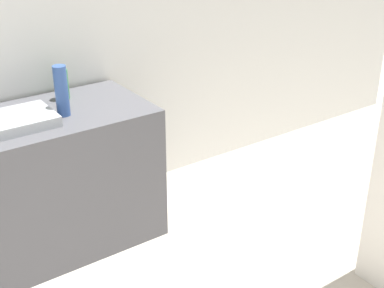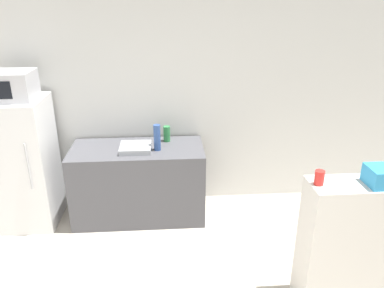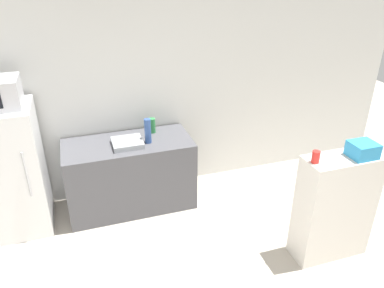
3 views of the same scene
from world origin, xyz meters
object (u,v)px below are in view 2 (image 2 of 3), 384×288
object	(u,v)px
refrigerator	(25,163)
bottle_short	(167,134)
jar	(319,178)
basket	(383,176)
microwave	(10,86)
bottle_tall	(157,138)

from	to	relation	value
refrigerator	bottle_short	size ratio (longest dim) A/B	7.96
bottle_short	jar	xyz separation A→B (m)	(1.15, -1.68, 0.24)
refrigerator	jar	world-z (taller)	refrigerator
basket	refrigerator	bearing A→B (deg)	154.91
refrigerator	basket	size ratio (longest dim) A/B	6.08
basket	jar	world-z (taller)	basket
microwave	bottle_short	size ratio (longest dim) A/B	2.51
microwave	bottle_short	xyz separation A→B (m)	(1.60, 0.21, -0.65)
refrigerator	microwave	xyz separation A→B (m)	(-0.00, -0.00, 0.88)
refrigerator	basket	xyz separation A→B (m)	(3.23, -1.51, 0.48)
refrigerator	microwave	world-z (taller)	microwave
refrigerator	bottle_tall	world-z (taller)	refrigerator
refrigerator	jar	size ratio (longest dim) A/B	12.83
microwave	jar	size ratio (longest dim) A/B	4.05
bottle_tall	refrigerator	bearing A→B (deg)	178.01
microwave	bottle_tall	distance (m)	1.61
refrigerator	bottle_tall	size ratio (longest dim) A/B	4.99
microwave	bottle_short	bearing A→B (deg)	7.53
refrigerator	jar	bearing A→B (deg)	-28.18
bottle_tall	jar	bearing A→B (deg)	-48.49
basket	jar	bearing A→B (deg)	175.32
microwave	jar	distance (m)	3.14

